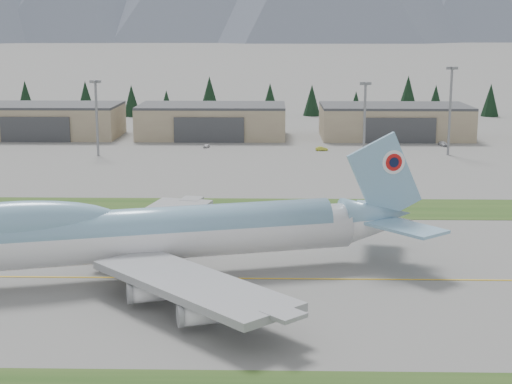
{
  "coord_description": "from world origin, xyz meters",
  "views": [
    {
      "loc": [
        5.22,
        -107.65,
        35.26
      ],
      "look_at": [
        2.32,
        22.74,
        8.0
      ],
      "focal_mm": 55.0,
      "sensor_mm": 36.0,
      "label": 1
    }
  ],
  "objects_px": {
    "boeing_747_freighter": "(152,233)",
    "service_vehicle_a": "(206,148)",
    "hangar_center": "(212,121)",
    "hangar_right": "(394,121)",
    "service_vehicle_c": "(443,146)",
    "hangar_left": "(47,120)",
    "service_vehicle_b": "(322,151)"
  },
  "relations": [
    {
      "from": "boeing_747_freighter",
      "to": "hangar_left",
      "type": "xyz_separation_m",
      "value": [
        -57.94,
        149.27,
        -1.2
      ]
    },
    {
      "from": "hangar_right",
      "to": "service_vehicle_a",
      "type": "height_order",
      "value": "hangar_right"
    },
    {
      "from": "hangar_center",
      "to": "service_vehicle_b",
      "type": "bearing_deg",
      "value": -39.96
    },
    {
      "from": "service_vehicle_c",
      "to": "service_vehicle_a",
      "type": "bearing_deg",
      "value": 173.34
    },
    {
      "from": "boeing_747_freighter",
      "to": "hangar_left",
      "type": "distance_m",
      "value": 160.13
    },
    {
      "from": "hangar_right",
      "to": "service_vehicle_a",
      "type": "relative_size",
      "value": 15.1
    },
    {
      "from": "service_vehicle_a",
      "to": "service_vehicle_b",
      "type": "height_order",
      "value": "service_vehicle_b"
    },
    {
      "from": "boeing_747_freighter",
      "to": "service_vehicle_a",
      "type": "relative_size",
      "value": 23.86
    },
    {
      "from": "service_vehicle_b",
      "to": "service_vehicle_c",
      "type": "bearing_deg",
      "value": -81.18
    },
    {
      "from": "service_vehicle_b",
      "to": "hangar_left",
      "type": "bearing_deg",
      "value": 65.77
    },
    {
      "from": "hangar_left",
      "to": "service_vehicle_b",
      "type": "xyz_separation_m",
      "value": [
        89.49,
        -28.9,
        -5.39
      ]
    },
    {
      "from": "hangar_left",
      "to": "hangar_center",
      "type": "height_order",
      "value": "same"
    },
    {
      "from": "hangar_right",
      "to": "hangar_left",
      "type": "bearing_deg",
      "value": 180.0
    },
    {
      "from": "hangar_left",
      "to": "hangar_right",
      "type": "relative_size",
      "value": 1.0
    },
    {
      "from": "hangar_center",
      "to": "service_vehicle_a",
      "type": "height_order",
      "value": "hangar_center"
    },
    {
      "from": "hangar_right",
      "to": "service_vehicle_a",
      "type": "xyz_separation_m",
      "value": [
        -59.97,
        -23.61,
        -5.39
      ]
    },
    {
      "from": "hangar_left",
      "to": "hangar_right",
      "type": "bearing_deg",
      "value": 0.0
    },
    {
      "from": "hangar_center",
      "to": "service_vehicle_a",
      "type": "bearing_deg",
      "value": -89.93
    },
    {
      "from": "hangar_right",
      "to": "service_vehicle_c",
      "type": "relative_size",
      "value": 10.38
    },
    {
      "from": "hangar_left",
      "to": "service_vehicle_c",
      "type": "relative_size",
      "value": 10.38
    },
    {
      "from": "boeing_747_freighter",
      "to": "hangar_center",
      "type": "height_order",
      "value": "boeing_747_freighter"
    },
    {
      "from": "boeing_747_freighter",
      "to": "service_vehicle_a",
      "type": "xyz_separation_m",
      "value": [
        -2.91,
        125.66,
        -6.59
      ]
    },
    {
      "from": "hangar_left",
      "to": "hangar_right",
      "type": "height_order",
      "value": "same"
    },
    {
      "from": "hangar_center",
      "to": "hangar_right",
      "type": "distance_m",
      "value": 60.0
    },
    {
      "from": "boeing_747_freighter",
      "to": "service_vehicle_c",
      "type": "distance_m",
      "value": 148.01
    },
    {
      "from": "hangar_left",
      "to": "hangar_center",
      "type": "relative_size",
      "value": 1.0
    },
    {
      "from": "boeing_747_freighter",
      "to": "hangar_center",
      "type": "xyz_separation_m",
      "value": [
        -2.94,
        149.27,
        -1.2
      ]
    },
    {
      "from": "hangar_left",
      "to": "service_vehicle_c",
      "type": "distance_m",
      "value": 128.75
    },
    {
      "from": "hangar_right",
      "to": "service_vehicle_a",
      "type": "bearing_deg",
      "value": -158.51
    },
    {
      "from": "hangar_center",
      "to": "service_vehicle_a",
      "type": "xyz_separation_m",
      "value": [
        0.03,
        -23.61,
        -5.39
      ]
    },
    {
      "from": "service_vehicle_a",
      "to": "service_vehicle_c",
      "type": "distance_m",
      "value": 72.41
    },
    {
      "from": "service_vehicle_a",
      "to": "boeing_747_freighter",
      "type": "bearing_deg",
      "value": -74.73
    }
  ]
}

